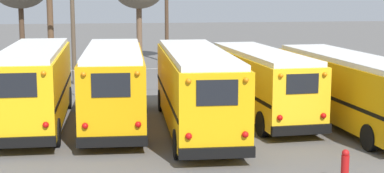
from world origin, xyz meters
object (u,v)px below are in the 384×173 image
school_bus_3 (261,81)px  school_bus_4 (349,87)px  school_bus_0 (35,83)px  school_bus_1 (114,84)px  fire_hydrant (345,166)px  utility_pole (73,20)px  school_bus_2 (196,87)px

school_bus_3 → school_bus_4: size_ratio=0.89×
school_bus_0 → school_bus_1: bearing=-7.1°
school_bus_1 → school_bus_3: school_bus_1 is taller
school_bus_0 → school_bus_1: (3.30, -0.41, -0.02)m
school_bus_0 → fire_hydrant: (9.95, -9.13, -1.31)m
school_bus_0 → utility_pole: bearing=84.4°
utility_pole → school_bus_3: bearing=-51.4°
school_bus_1 → fire_hydrant: size_ratio=9.44×
school_bus_0 → fire_hydrant: school_bus_0 is taller
fire_hydrant → school_bus_3: bearing=90.3°
school_bus_0 → school_bus_2: school_bus_0 is taller
school_bus_2 → fire_hydrant: bearing=-65.4°
school_bus_4 → utility_pole: bearing=132.9°
school_bus_3 → school_bus_2: bearing=-148.6°
utility_pole → fire_hydrant: (8.85, -20.37, -3.42)m
school_bus_1 → fire_hydrant: school_bus_1 is taller
school_bus_1 → school_bus_3: bearing=5.4°
school_bus_2 → school_bus_4: school_bus_2 is taller
school_bus_1 → utility_pole: bearing=100.7°
school_bus_3 → school_bus_4: (3.30, -2.00, -0.02)m
school_bus_2 → fire_hydrant: size_ratio=10.59×
school_bus_0 → fire_hydrant: 13.56m
school_bus_0 → school_bus_3: bearing=1.2°
school_bus_4 → school_bus_1: bearing=172.1°
school_bus_1 → utility_pole: (-2.19, 11.65, 2.13)m
school_bus_2 → school_bus_1: bearing=157.1°
utility_pole → fire_hydrant: bearing=-66.5°
school_bus_0 → school_bus_4: bearing=-7.7°
school_bus_1 → school_bus_3: (6.60, 0.62, -0.14)m
school_bus_1 → utility_pole: 12.04m
school_bus_0 → utility_pole: 11.49m
school_bus_1 → school_bus_0: bearing=172.9°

